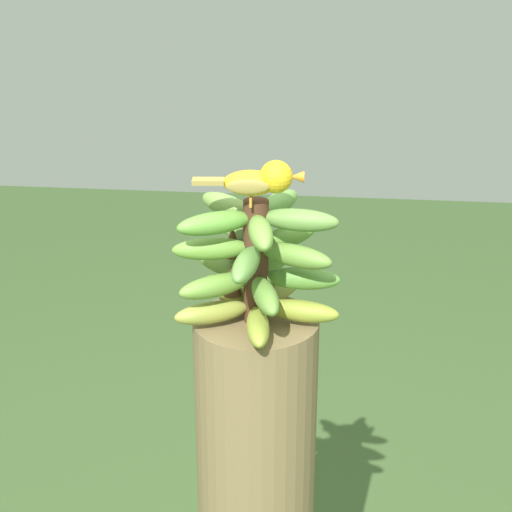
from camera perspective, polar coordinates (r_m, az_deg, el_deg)
name	(u,v)px	position (r m, az deg, el deg)	size (l,w,h in m)	color
banana_bunch	(255,262)	(1.52, -0.05, -0.39)	(0.30, 0.30, 0.23)	#4C2D1E
perched_bird	(261,180)	(1.45, 0.36, 4.99)	(0.06, 0.19, 0.08)	#C68933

